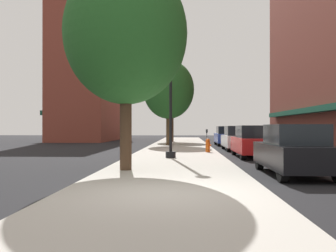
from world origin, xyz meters
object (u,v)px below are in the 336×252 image
object	(u,v)px
fire_hydrant	(208,145)
tree_near	(126,34)
lamppost	(171,93)
tree_far	(169,90)
car_black	(294,151)
car_red	(253,142)
tree_mid	(172,93)
parking_meter_near	(207,136)
car_white	(237,139)
car_blue	(226,136)

from	to	relation	value
fire_hydrant	tree_near	distance (m)	10.50
lamppost	tree_far	xyz separation A→B (m)	(-0.67, 12.36, 1.44)
car_black	car_red	distance (m)	7.08
tree_near	tree_mid	world-z (taller)	tree_mid
tree_mid	parking_meter_near	bearing A→B (deg)	-73.70
lamppost	car_black	world-z (taller)	lamppost
car_white	fire_hydrant	bearing A→B (deg)	-120.49
car_blue	tree_far	bearing A→B (deg)	-160.38
fire_hydrant	tree_near	bearing A→B (deg)	-110.33
car_blue	car_white	bearing A→B (deg)	-91.85
fire_hydrant	car_blue	distance (m)	10.44
car_blue	car_red	bearing A→B (deg)	-91.85
lamppost	car_red	bearing A→B (deg)	23.95
fire_hydrant	parking_meter_near	xyz separation A→B (m)	(0.26, 5.53, 0.43)
lamppost	tree_far	bearing A→B (deg)	93.10
lamppost	tree_near	world-z (taller)	tree_near
fire_hydrant	parking_meter_near	bearing A→B (deg)	87.28
parking_meter_near	tree_mid	xyz separation A→B (m)	(-2.98, 10.19, 4.17)
lamppost	car_blue	world-z (taller)	lamppost
lamppost	tree_near	xyz separation A→B (m)	(-1.33, -4.92, 1.54)
tree_far	fire_hydrant	bearing A→B (deg)	-72.05
tree_mid	car_red	size ratio (longest dim) A/B	1.73
parking_meter_near	car_blue	xyz separation A→B (m)	(1.95, 4.67, -0.14)
tree_near	car_black	size ratio (longest dim) A/B	1.64
car_white	tree_near	bearing A→B (deg)	-111.99
tree_far	lamppost	bearing A→B (deg)	-86.90
lamppost	car_blue	xyz separation A→B (m)	(4.22, 14.29, -2.39)
tree_near	tree_far	distance (m)	17.30
tree_mid	car_red	distance (m)	19.10
car_black	car_white	size ratio (longest dim) A/B	1.00
tree_far	car_white	xyz separation A→B (m)	(4.89, -4.79, -3.83)
car_black	car_white	world-z (taller)	same
parking_meter_near	car_blue	bearing A→B (deg)	67.32
lamppost	car_black	distance (m)	7.12
tree_far	car_blue	distance (m)	6.51
fire_hydrant	tree_near	size ratio (longest dim) A/B	0.11
tree_near	car_blue	distance (m)	20.38
car_white	tree_far	bearing A→B (deg)	137.55
tree_mid	tree_far	xyz separation A→B (m)	(0.04, -7.45, -0.48)
fire_hydrant	car_white	world-z (taller)	car_white
car_black	car_blue	xyz separation A→B (m)	(0.00, 19.49, 0.00)
tree_near	tree_mid	bearing A→B (deg)	88.56
parking_meter_near	car_white	bearing A→B (deg)	-46.47
car_black	car_white	distance (m)	12.77
tree_near	tree_mid	size ratio (longest dim) A/B	0.95
fire_hydrant	car_red	world-z (taller)	car_red
tree_mid	tree_far	size ratio (longest dim) A/B	1.07
car_white	tree_mid	bearing A→B (deg)	113.90
car_red	car_white	xyz separation A→B (m)	(0.00, 5.69, 0.00)
tree_mid	car_white	bearing A→B (deg)	-68.07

